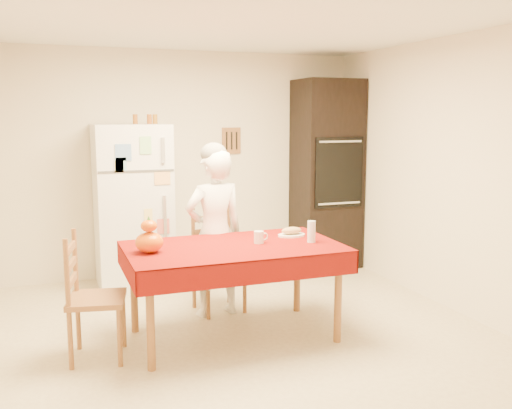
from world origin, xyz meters
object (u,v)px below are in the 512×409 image
seated_woman (215,233)px  pumpkin_lower (149,242)px  oven_cabinet (326,174)px  coffee_mug (259,237)px  chair_far (216,255)px  wine_glass (311,232)px  bread_plate (291,235)px  dining_table (233,254)px  refrigerator (133,206)px  chair_left (88,292)px

seated_woman → pumpkin_lower: seated_woman is taller
oven_cabinet → coffee_mug: (-1.52, -1.77, -0.29)m
chair_far → wine_glass: chair_far is taller
oven_cabinet → bread_plate: bearing=-125.7°
dining_table → seated_woman: size_ratio=1.14×
wine_glass → refrigerator: bearing=122.6°
chair_far → seated_woman: bearing=-116.9°
seated_woman → chair_far: bearing=-116.4°
dining_table → chair_left: chair_left is taller
chair_far → bread_plate: size_ratio=3.96×
pumpkin_lower → bread_plate: size_ratio=0.88×
pumpkin_lower → seated_woman: bearing=40.2°
refrigerator → coffee_mug: bearing=-66.3°
oven_cabinet → pumpkin_lower: bearing=-143.5°
oven_cabinet → chair_left: (-2.87, -1.80, -0.59)m
oven_cabinet → bread_plate: 2.02m
refrigerator → seated_woman: (0.55, -1.16, -0.10)m
chair_far → pumpkin_lower: size_ratio=4.48×
chair_left → coffee_mug: (1.35, 0.03, 0.30)m
wine_glass → chair_left: bearing=177.4°
seated_woman → wine_glass: (0.63, -0.67, 0.10)m
dining_table → wine_glass: bearing=-9.3°
refrigerator → chair_far: 1.23m
coffee_mug → refrigerator: bearing=113.7°
seated_woman → coffee_mug: 0.60m
oven_cabinet → coffee_mug: oven_cabinet is taller
dining_table → chair_far: (0.06, 0.72, -0.18)m
pumpkin_lower → chair_left: bearing=-177.4°
refrigerator → oven_cabinet: bearing=1.2°
dining_table → chair_left: (-1.13, -0.02, -0.18)m
chair_far → bread_plate: bearing=-54.2°
chair_left → coffee_mug: bearing=-77.0°
refrigerator → bread_plate: refrigerator is taller
seated_woman → chair_left: bearing=20.8°
chair_far → chair_left: (-1.20, -0.74, 0.00)m
coffee_mug → chair_far: bearing=102.3°
oven_cabinet → dining_table: bearing=-134.4°
pumpkin_lower → oven_cabinet: bearing=36.5°
oven_cabinet → coffee_mug: bearing=-130.6°
seated_woman → bread_plate: 0.70m
oven_cabinet → coffee_mug: size_ratio=22.00×
refrigerator → pumpkin_lower: refrigerator is taller
oven_cabinet → wine_glass: size_ratio=12.50×
chair_far → wine_glass: size_ratio=5.40×
coffee_mug → bread_plate: coffee_mug is taller
refrigerator → pumpkin_lower: size_ratio=8.01×
chair_far → coffee_mug: chair_far is taller
refrigerator → chair_left: refrigerator is taller
refrigerator → wine_glass: refrigerator is taller
wine_glass → bread_plate: size_ratio=0.73×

